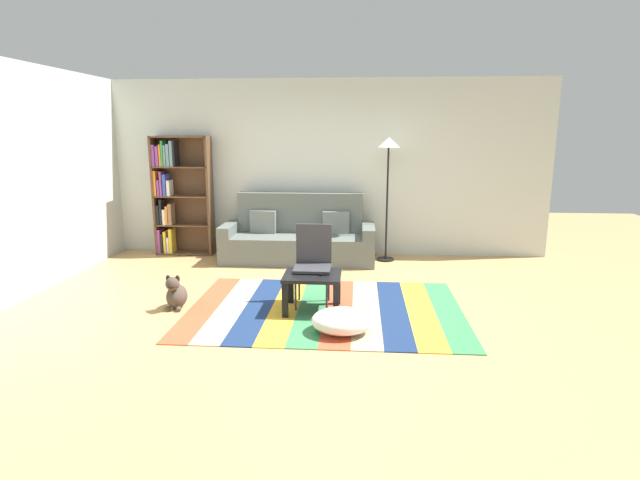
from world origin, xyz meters
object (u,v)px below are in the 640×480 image
Objects in this scene: bookshelf at (176,195)px; tv_remote at (322,273)px; dog at (176,294)px; couch at (299,238)px; pouf at (342,321)px; coffee_table at (312,281)px; standing_lamp at (388,159)px; folding_chair at (313,258)px.

bookshelf is 12.31× the size of tv_remote.
bookshelf is 4.65× the size of dog.
dog is at bearing -116.49° from couch.
pouf is at bearing -48.46° from bookshelf.
coffee_table is 0.72m from pouf.
bookshelf is 3.02× the size of coffee_table.
couch is 1.77m from standing_lamp.
bookshelf reaches higher than dog.
coffee_table is 0.31m from folding_chair.
dog is 0.44× the size of folding_chair.
pouf is (0.75, -2.78, -0.21)m from couch.
pouf is 0.71m from tv_remote.
pouf is 0.32× the size of standing_lamp.
tv_remote is at bearing -76.72° from couch.
standing_lamp is at bearing 43.82° from dog.
coffee_table is at bearing 1.03° from dog.
folding_chair reaches higher than tv_remote.
standing_lamp reaches higher than tv_remote.
coffee_table is 1.52m from dog.
couch is 2.08m from bookshelf.
bookshelf is 1.01× the size of standing_lamp.
folding_chair is at bearing 126.41° from tv_remote.
coffee_table is at bearing 119.62° from pouf.
folding_chair reaches higher than dog.
bookshelf is 3.54m from tv_remote.
folding_chair is at bearing 112.76° from pouf.
dog is (-1.85, 0.57, 0.03)m from pouf.
standing_lamp is at bearing 82.47° from folding_chair.
standing_lamp is at bearing 78.95° from pouf.
tv_remote is at bearing 0.99° from dog.
tv_remote is at bearing 111.21° from pouf.
tv_remote is 0.17× the size of folding_chair.
dog is at bearing -169.02° from tv_remote.
standing_lamp is at bearing 4.60° from couch.
couch is 2.51× the size of folding_chair.
couch is at bearing 100.57° from coffee_table.
dog is (-1.51, -0.03, -0.17)m from coffee_table.
standing_lamp is 2.03× the size of folding_chair.
pouf is at bearing -101.05° from standing_lamp.
dog is 3.61m from standing_lamp.
bookshelf is at bearing 133.92° from coffee_table.
pouf is at bearing -17.19° from dog.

